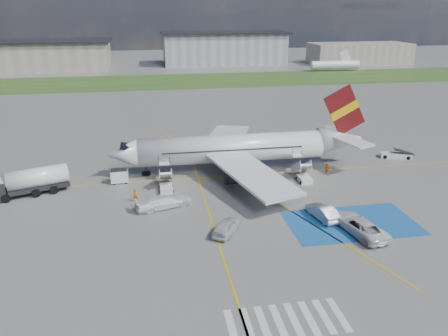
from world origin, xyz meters
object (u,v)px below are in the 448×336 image
at_px(airliner, 242,148).
at_px(gpu_cart, 119,177).
at_px(car_silver_a, 226,226).
at_px(van_white_b, 164,200).
at_px(belt_loader, 396,156).
at_px(fuel_tanker, 28,184).
at_px(car_silver_b, 323,212).
at_px(van_white_a, 359,223).

bearing_deg(airliner, gpu_cart, -173.75).
distance_m(car_silver_a, van_white_b, 9.51).
bearing_deg(airliner, belt_loader, 2.84).
relative_size(fuel_tanker, gpu_cart, 4.26).
distance_m(fuel_tanker, gpu_cart, 11.23).
xyz_separation_m(fuel_tanker, belt_loader, (52.93, 5.23, -1.04)).
bearing_deg(van_white_b, car_silver_b, -125.05).
relative_size(gpu_cart, belt_loader, 0.46).
height_order(gpu_cart, van_white_b, van_white_b).
distance_m(airliner, van_white_a, 21.79).
xyz_separation_m(belt_loader, car_silver_a, (-30.28, -19.12, 0.40)).
height_order(gpu_cart, car_silver_b, gpu_cart).
relative_size(fuel_tanker, car_silver_a, 2.23).
bearing_deg(car_silver_b, fuel_tanker, -31.65).
bearing_deg(gpu_cart, belt_loader, 0.25).
bearing_deg(van_white_a, car_silver_a, -20.08).
height_order(gpu_cart, van_white_a, van_white_a).
distance_m(belt_loader, car_silver_a, 35.81).
height_order(gpu_cart, belt_loader, gpu_cart).
relative_size(car_silver_a, van_white_a, 0.79).
distance_m(car_silver_a, car_silver_b, 11.24).
relative_size(airliner, van_white_a, 6.37).
distance_m(gpu_cart, van_white_a, 31.13).
relative_size(airliner, fuel_tanker, 3.64).
xyz_separation_m(car_silver_a, van_white_a, (13.64, -2.15, 0.31)).
xyz_separation_m(airliner, van_white_a, (8.26, -20.03, -2.31)).
relative_size(fuel_tanker, belt_loader, 1.97).
xyz_separation_m(fuel_tanker, car_silver_b, (33.80, -12.41, -0.62)).
distance_m(belt_loader, car_silver_b, 26.03).
distance_m(airliner, fuel_tanker, 28.38).
bearing_deg(van_white_b, gpu_cart, 15.51).
height_order(belt_loader, van_white_b, van_white_b).
bearing_deg(car_silver_a, van_white_a, -157.34).
xyz_separation_m(gpu_cart, car_silver_a, (11.64, -16.02, -0.08)).
xyz_separation_m(airliner, van_white_b, (-11.52, -10.62, -2.40)).
bearing_deg(belt_loader, gpu_cart, -157.37).
bearing_deg(fuel_tanker, gpu_cart, -7.99).
bearing_deg(van_white_a, car_silver_b, -66.63).
xyz_separation_m(gpu_cart, car_silver_b, (22.78, -14.54, -0.06)).
bearing_deg(van_white_b, fuel_tanker, 51.54).
bearing_deg(gpu_cart, car_silver_a, -57.98).
xyz_separation_m(belt_loader, van_white_a, (-16.64, -21.27, 0.71)).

